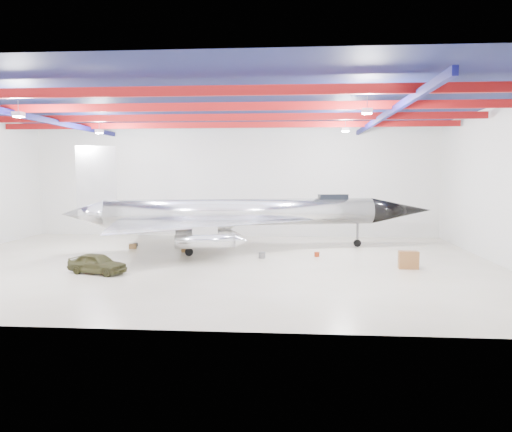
{
  "coord_description": "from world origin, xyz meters",
  "views": [
    {
      "loc": [
        6.1,
        -34.19,
        6.32
      ],
      "look_at": [
        3.24,
        2.0,
        3.14
      ],
      "focal_mm": 35.0,
      "sensor_mm": 36.0,
      "label": 1
    }
  ],
  "objects": [
    {
      "name": "tool_chest",
      "position": [
        7.74,
        3.17,
        0.18
      ],
      "size": [
        0.45,
        0.45,
        0.35
      ],
      "primitive_type": "cylinder",
      "rotation": [
        0.0,
        0.0,
        0.16
      ],
      "color": "maroon",
      "rests_on": "floor"
    },
    {
      "name": "oil_barrel",
      "position": [
        -2.67,
        4.47,
        0.17
      ],
      "size": [
        0.59,
        0.54,
        0.33
      ],
      "primitive_type": "cube",
      "rotation": [
        0.0,
        0.0,
        0.4
      ],
      "color": "olive",
      "rests_on": "floor"
    },
    {
      "name": "ceiling",
      "position": [
        0.0,
        0.0,
        11.0
      ],
      "size": [
        40.0,
        40.0,
        0.0
      ],
      "primitive_type": "plane",
      "rotation": [
        3.14,
        0.0,
        0.0
      ],
      "color": "#0A0F38",
      "rests_on": "wall_back"
    },
    {
      "name": "floor",
      "position": [
        0.0,
        0.0,
        0.0
      ],
      "size": [
        40.0,
        40.0,
        0.0
      ],
      "primitive_type": "plane",
      "color": "#C0B899",
      "rests_on": "ground"
    },
    {
      "name": "ceiling_structure",
      "position": [
        0.0,
        0.0,
        10.32
      ],
      "size": [
        39.5,
        29.5,
        1.08
      ],
      "color": "maroon",
      "rests_on": "ceiling"
    },
    {
      "name": "jeep",
      "position": [
        -6.24,
        -4.28,
        0.65
      ],
      "size": [
        4.1,
        2.62,
        1.3
      ],
      "primitive_type": "imported",
      "rotation": [
        0.0,
        0.0,
        1.26
      ],
      "color": "#3A391D",
      "rests_on": "floor"
    },
    {
      "name": "crate_ply",
      "position": [
        -7.36,
        5.88,
        0.2
      ],
      "size": [
        0.64,
        0.55,
        0.4
      ],
      "primitive_type": "cube",
      "rotation": [
        0.0,
        0.0,
        0.18
      ],
      "color": "olive",
      "rests_on": "floor"
    },
    {
      "name": "wall_right",
      "position": [
        20.0,
        0.0,
        5.5
      ],
      "size": [
        0.0,
        30.0,
        30.0
      ],
      "primitive_type": "plane",
      "rotation": [
        1.57,
        0.0,
        -1.57
      ],
      "color": "silver",
      "rests_on": "floor"
    },
    {
      "name": "spares_box",
      "position": [
        0.08,
        10.15,
        0.17
      ],
      "size": [
        0.42,
        0.42,
        0.33
      ],
      "primitive_type": "cylinder",
      "rotation": [
        0.0,
        0.0,
        -0.14
      ],
      "color": "#59595B",
      "rests_on": "floor"
    },
    {
      "name": "desk",
      "position": [
        13.54,
        -1.15,
        0.59
      ],
      "size": [
        1.3,
        0.68,
        1.17
      ],
      "primitive_type": "cube",
      "rotation": [
        0.0,
        0.0,
        -0.04
      ],
      "color": "brown",
      "rests_on": "floor"
    },
    {
      "name": "crate_small",
      "position": [
        -7.61,
        7.38,
        0.14
      ],
      "size": [
        0.48,
        0.42,
        0.29
      ],
      "primitive_type": "cube",
      "rotation": [
        0.0,
        0.0,
        0.26
      ],
      "color": "#59595B",
      "rests_on": "floor"
    },
    {
      "name": "jet_aircraft",
      "position": [
        1.7,
        6.35,
        2.75
      ],
      "size": [
        30.45,
        20.93,
        8.39
      ],
      "rotation": [
        0.0,
        0.0,
        0.22
      ],
      "color": "silver",
      "rests_on": "floor"
    },
    {
      "name": "wall_back",
      "position": [
        0.0,
        15.0,
        5.5
      ],
      "size": [
        40.0,
        0.0,
        40.0
      ],
      "primitive_type": "plane",
      "rotation": [
        1.57,
        0.0,
        0.0
      ],
      "color": "silver",
      "rests_on": "floor"
    },
    {
      "name": "engine_drum",
      "position": [
        3.66,
        2.16,
        0.22
      ],
      "size": [
        0.57,
        0.57,
        0.45
      ],
      "primitive_type": "cylinder",
      "rotation": [
        0.0,
        0.0,
        -0.16
      ],
      "color": "#59595B",
      "rests_on": "floor"
    },
    {
      "name": "toolbox_red",
      "position": [
        -3.09,
        6.34,
        0.16
      ],
      "size": [
        0.58,
        0.53,
        0.33
      ],
      "primitive_type": "cube",
      "rotation": [
        0.0,
        0.0,
        0.38
      ],
      "color": "maroon",
      "rests_on": "floor"
    }
  ]
}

